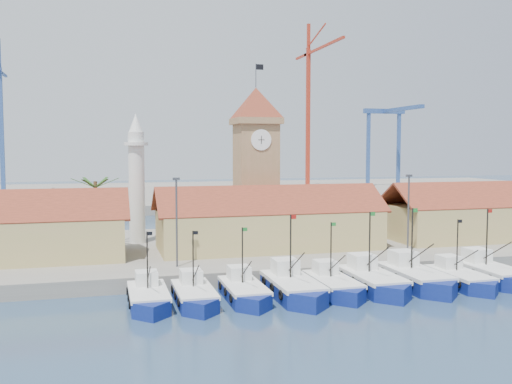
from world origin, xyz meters
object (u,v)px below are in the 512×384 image
object	(u,v)px
boat_0	(149,299)
clock_tower	(256,160)
boat_4	(334,286)
minaret	(137,178)

from	to	relation	value
boat_0	clock_tower	bearing A→B (deg)	55.73
boat_0	boat_4	bearing A→B (deg)	-0.42
boat_0	clock_tower	size ratio (longest dim) A/B	0.39
boat_4	clock_tower	size ratio (longest dim) A/B	0.41
minaret	boat_4	bearing A→B (deg)	-56.71
clock_tower	minaret	size ratio (longest dim) A/B	1.39
boat_4	clock_tower	distance (m)	25.55
minaret	boat_0	bearing A→B (deg)	-91.21
minaret	clock_tower	bearing A→B (deg)	-7.61
boat_0	minaret	world-z (taller)	minaret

